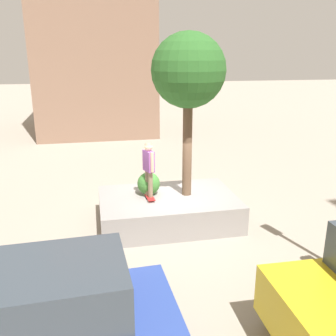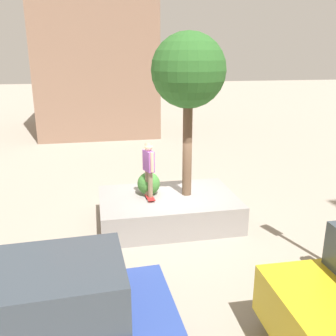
# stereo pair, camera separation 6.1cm
# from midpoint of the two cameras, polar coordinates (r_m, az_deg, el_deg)

# --- Properties ---
(ground_plane) EXTENTS (120.00, 120.00, 0.00)m
(ground_plane) POSITION_cam_midpoint_polar(r_m,az_deg,el_deg) (11.77, 0.72, -8.02)
(ground_plane) COLOR #9E9384
(planter_ledge) EXTENTS (4.12, 2.73, 0.86)m
(planter_ledge) POSITION_cam_midpoint_polar(r_m,az_deg,el_deg) (11.47, 0.15, -6.36)
(planter_ledge) COLOR gray
(planter_ledge) RESTS_ON ground
(plaza_tree) EXTENTS (2.12, 2.12, 4.77)m
(plaza_tree) POSITION_cam_midpoint_polar(r_m,az_deg,el_deg) (10.72, 3.33, 14.48)
(plaza_tree) COLOR brown
(plaza_tree) RESTS_ON planter_ledge
(boxwood_shrub) EXTENTS (0.70, 0.70, 0.70)m
(boxwood_shrub) POSITION_cam_midpoint_polar(r_m,az_deg,el_deg) (11.36, -2.84, -2.40)
(boxwood_shrub) COLOR #3D7A33
(boxwood_shrub) RESTS_ON planter_ledge
(skateboard) EXTENTS (0.26, 0.81, 0.07)m
(skateboard) POSITION_cam_midpoint_polar(r_m,az_deg,el_deg) (11.16, -2.76, -4.36)
(skateboard) COLOR #A51E1E
(skateboard) RESTS_ON planter_ledge
(skateboarder) EXTENTS (0.31, 0.54, 1.65)m
(skateboarder) POSITION_cam_midpoint_polar(r_m,az_deg,el_deg) (10.84, -2.83, 0.40)
(skateboarder) COLOR #847056
(skateboarder) RESTS_ON skateboard
(sedan_parked) EXTENTS (4.52, 2.23, 2.07)m
(sedan_parked) POSITION_cam_midpoint_polar(r_m,az_deg,el_deg) (6.40, -19.81, -22.11)
(sedan_parked) COLOR #2D479E
(sedan_parked) RESTS_ON ground
(plaza_lowrise_south) EXTENTS (7.25, 8.89, 13.14)m
(plaza_lowrise_south) POSITION_cam_midpoint_polar(r_m,az_deg,el_deg) (26.48, -11.20, 20.19)
(plaza_lowrise_south) COLOR #8C6B56
(plaza_lowrise_south) RESTS_ON ground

